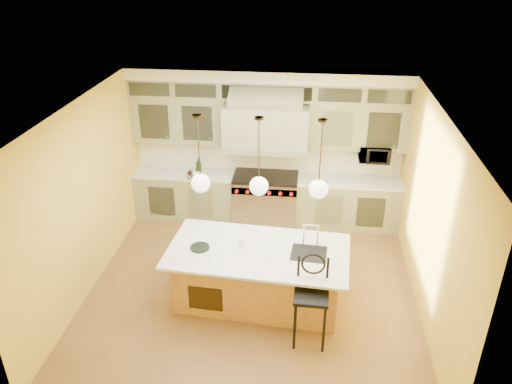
# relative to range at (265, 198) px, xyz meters

# --- Properties ---
(floor) EXTENTS (5.00, 5.00, 0.00)m
(floor) POSITION_rel_range_xyz_m (0.00, -2.14, -0.49)
(floor) COLOR brown
(floor) RESTS_ON ground
(ceiling) EXTENTS (5.00, 5.00, 0.00)m
(ceiling) POSITION_rel_range_xyz_m (0.00, -2.14, 2.41)
(ceiling) COLOR white
(ceiling) RESTS_ON wall_back
(wall_back) EXTENTS (5.00, 0.00, 5.00)m
(wall_back) POSITION_rel_range_xyz_m (0.00, 0.36, 0.96)
(wall_back) COLOR gold
(wall_back) RESTS_ON ground
(wall_front) EXTENTS (5.00, 0.00, 5.00)m
(wall_front) POSITION_rel_range_xyz_m (0.00, -4.64, 0.96)
(wall_front) COLOR gold
(wall_front) RESTS_ON ground
(wall_left) EXTENTS (0.00, 5.00, 5.00)m
(wall_left) POSITION_rel_range_xyz_m (-2.50, -2.14, 0.96)
(wall_left) COLOR gold
(wall_left) RESTS_ON ground
(wall_right) EXTENTS (0.00, 5.00, 5.00)m
(wall_right) POSITION_rel_range_xyz_m (2.50, -2.14, 0.96)
(wall_right) COLOR gold
(wall_right) RESTS_ON ground
(back_cabinetry) EXTENTS (5.00, 0.77, 2.90)m
(back_cabinetry) POSITION_rel_range_xyz_m (0.00, 0.09, 0.94)
(back_cabinetry) COLOR gray
(back_cabinetry) RESTS_ON floor
(range) EXTENTS (1.20, 0.74, 0.96)m
(range) POSITION_rel_range_xyz_m (0.00, 0.00, 0.00)
(range) COLOR silver
(range) RESTS_ON floor
(kitchen_island) EXTENTS (2.67, 1.54, 1.35)m
(kitchen_island) POSITION_rel_range_xyz_m (0.13, -2.40, -0.01)
(kitchen_island) COLOR #9F6438
(kitchen_island) RESTS_ON floor
(counter_stool) EXTENTS (0.46, 0.46, 1.28)m
(counter_stool) POSITION_rel_range_xyz_m (0.90, -3.14, 0.25)
(counter_stool) COLOR black
(counter_stool) RESTS_ON floor
(microwave) EXTENTS (0.54, 0.37, 0.30)m
(microwave) POSITION_rel_range_xyz_m (1.95, 0.11, 0.96)
(microwave) COLOR black
(microwave) RESTS_ON back_cabinetry
(oil_bottle_a) EXTENTS (0.14, 0.14, 0.31)m
(oil_bottle_a) POSITION_rel_range_xyz_m (-1.27, 0.01, 0.61)
(oil_bottle_a) COLOR black
(oil_bottle_a) RESTS_ON back_cabinetry
(oil_bottle_b) EXTENTS (0.09, 0.09, 0.18)m
(oil_bottle_b) POSITION_rel_range_xyz_m (-1.38, -0.22, 0.55)
(oil_bottle_b) COLOR black
(oil_bottle_b) RESTS_ON back_cabinetry
(fruit_bowl) EXTENTS (0.31, 0.31, 0.07)m
(fruit_bowl) POSITION_rel_range_xyz_m (-1.27, -0.22, 0.49)
(fruit_bowl) COLOR white
(fruit_bowl) RESTS_ON back_cabinetry
(cup) EXTENTS (0.12, 0.12, 0.10)m
(cup) POSITION_rel_range_xyz_m (-0.13, -2.37, 0.48)
(cup) COLOR white
(cup) RESTS_ON kitchen_island
(pendant_left) EXTENTS (0.26, 0.26, 1.11)m
(pendant_left) POSITION_rel_range_xyz_m (-0.67, -2.39, 1.46)
(pendant_left) COLOR #2D2319
(pendant_left) RESTS_ON ceiling
(pendant_center) EXTENTS (0.26, 0.26, 1.11)m
(pendant_center) POSITION_rel_range_xyz_m (0.13, -2.39, 1.46)
(pendant_center) COLOR #2D2319
(pendant_center) RESTS_ON ceiling
(pendant_right) EXTENTS (0.26, 0.26, 1.11)m
(pendant_right) POSITION_rel_range_xyz_m (0.93, -2.39, 1.46)
(pendant_right) COLOR #2D2319
(pendant_right) RESTS_ON ceiling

